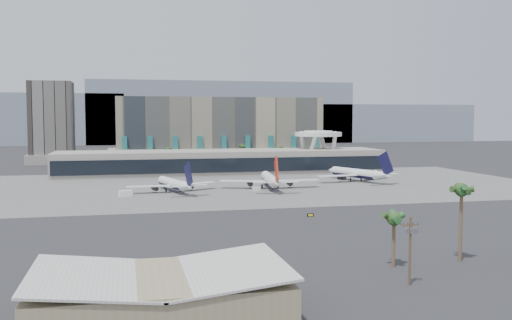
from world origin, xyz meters
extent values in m
plane|color=#232326|center=(0.00, 0.00, 0.00)|extent=(900.00, 900.00, 0.00)
cube|color=#5B5B59|center=(0.00, 55.00, 0.03)|extent=(260.00, 130.00, 0.06)
cube|color=gray|center=(60.00, 470.00, 35.00)|extent=(300.00, 60.00, 70.00)
cube|color=gray|center=(260.00, 470.00, 22.50)|extent=(220.00, 60.00, 45.00)
cube|color=gray|center=(10.00, 175.00, 21.00)|extent=(130.00, 22.00, 42.00)
cube|color=tan|center=(10.00, 173.00, 5.00)|extent=(140.00, 30.00, 10.00)
cube|color=#227274|center=(-50.00, 163.00, 9.00)|extent=(3.00, 2.00, 18.00)
cube|color=#227274|center=(-35.00, 163.00, 9.00)|extent=(3.00, 2.00, 18.00)
cube|color=#227274|center=(-20.00, 163.00, 9.00)|extent=(3.00, 2.00, 18.00)
cube|color=#227274|center=(-5.00, 163.00, 9.00)|extent=(3.00, 2.00, 18.00)
cube|color=#227274|center=(10.00, 163.00, 9.00)|extent=(3.00, 2.00, 18.00)
cube|color=#227274|center=(25.00, 163.00, 9.00)|extent=(3.00, 2.00, 18.00)
cube|color=#227274|center=(40.00, 163.00, 9.00)|extent=(3.00, 2.00, 18.00)
cube|color=#227274|center=(55.00, 163.00, 9.00)|extent=(3.00, 2.00, 18.00)
cube|color=#227274|center=(70.00, 163.00, 9.00)|extent=(3.00, 2.00, 18.00)
cube|color=black|center=(-95.00, 200.00, 26.00)|extent=(26.00, 26.00, 52.00)
cube|color=#B8ADA1|center=(-95.00, 200.00, 3.00)|extent=(30.00, 30.00, 6.00)
cube|color=#B8ADA1|center=(0.00, 110.00, 6.00)|extent=(170.00, 32.00, 12.00)
cube|color=black|center=(0.00, 93.80, 5.50)|extent=(168.00, 0.60, 7.00)
cube|color=black|center=(0.00, 110.00, 13.25)|extent=(170.00, 12.00, 2.50)
cylinder|color=white|center=(61.36, 122.36, 11.00)|extent=(6.98, 6.99, 21.89)
cylinder|color=white|center=(48.64, 122.36, 11.00)|extent=(6.98, 6.99, 21.89)
cylinder|color=white|center=(48.64, 109.64, 11.00)|extent=(6.98, 6.99, 21.89)
cylinder|color=white|center=(61.36, 109.64, 11.00)|extent=(6.98, 6.99, 21.89)
cylinder|color=white|center=(55.00, 116.00, 20.00)|extent=(26.00, 26.00, 2.20)
cylinder|color=white|center=(55.00, 116.00, 21.30)|extent=(16.00, 16.00, 1.20)
cylinder|color=brown|center=(-70.00, 145.00, 6.00)|extent=(0.70, 0.70, 12.00)
sphere|color=#2F5321|center=(-70.00, 145.00, 11.70)|extent=(2.80, 2.80, 2.80)
cylinder|color=brown|center=(-48.00, 145.00, 6.00)|extent=(0.70, 0.70, 12.00)
sphere|color=#2F5321|center=(-48.00, 145.00, 11.70)|extent=(2.80, 2.80, 2.80)
cylinder|color=brown|center=(-26.00, 145.00, 6.00)|extent=(0.70, 0.70, 12.00)
sphere|color=#2F5321|center=(-26.00, 145.00, 11.70)|extent=(2.80, 2.80, 2.80)
cylinder|color=brown|center=(-5.00, 145.00, 6.00)|extent=(0.70, 0.70, 12.00)
sphere|color=#2F5321|center=(-5.00, 145.00, 11.70)|extent=(2.80, 2.80, 2.80)
cylinder|color=brown|center=(18.00, 145.00, 6.00)|extent=(0.70, 0.70, 12.00)
sphere|color=#2F5321|center=(18.00, 145.00, 11.70)|extent=(2.80, 2.80, 2.80)
cylinder|color=brown|center=(40.00, 145.00, 6.00)|extent=(0.70, 0.70, 12.00)
sphere|color=#2F5321|center=(40.00, 145.00, 11.70)|extent=(2.80, 2.80, 2.80)
cylinder|color=brown|center=(62.00, 145.00, 6.00)|extent=(0.70, 0.70, 12.00)
sphere|color=#2F5321|center=(62.00, 145.00, 11.70)|extent=(2.80, 2.80, 2.80)
cylinder|color=brown|center=(85.00, 145.00, 6.00)|extent=(0.70, 0.70, 12.00)
sphere|color=#2F5321|center=(85.00, 145.00, 11.70)|extent=(2.80, 2.80, 2.80)
cube|color=#958763|center=(-45.00, -102.00, 3.00)|extent=(36.00, 22.00, 6.00)
cube|color=silver|center=(-54.00, -102.00, 6.40)|extent=(18.65, 22.60, 2.30)
cube|color=silver|center=(-36.00, -102.00, 6.40)|extent=(18.65, 22.60, 2.30)
cylinder|color=#4C3826|center=(-2.00, -96.00, 6.00)|extent=(0.44, 0.44, 12.00)
cube|color=#4C3826|center=(-2.00, -96.00, 10.60)|extent=(3.20, 0.22, 0.22)
cylinder|color=slate|center=(-2.90, -96.35, 9.60)|extent=(0.56, 0.56, 0.90)
cylinder|color=slate|center=(-2.00, -96.35, 9.60)|extent=(0.56, 0.56, 0.90)
cylinder|color=slate|center=(-1.10, -96.35, 9.60)|extent=(0.56, 0.56, 0.90)
cylinder|color=black|center=(-3.40, -96.00, 10.85)|extent=(0.12, 0.12, 0.30)
cylinder|color=black|center=(-0.60, -96.00, 10.85)|extent=(0.12, 0.12, 0.30)
cylinder|color=white|center=(-31.83, 40.28, 3.28)|extent=(9.96, 24.98, 3.65)
cylinder|color=black|center=(-31.83, 40.28, 3.15)|extent=(9.76, 24.48, 3.58)
cone|color=white|center=(-35.51, 54.06, 3.28)|extent=(4.59, 4.91, 3.65)
cone|color=white|center=(-27.67, 24.74, 3.56)|extent=(5.65, 8.87, 3.65)
cube|color=white|center=(-41.28, 36.81, 2.74)|extent=(16.59, 4.50, 0.32)
cube|color=white|center=(-21.90, 41.99, 2.74)|extent=(16.29, 10.70, 0.32)
cylinder|color=black|center=(-38.76, 37.95, 1.82)|extent=(2.88, 4.04, 2.01)
cylinder|color=black|center=(-24.66, 41.73, 1.82)|extent=(2.88, 4.04, 2.01)
cube|color=black|center=(-27.31, 23.41, 8.30)|extent=(2.58, 8.12, 9.60)
cube|color=white|center=(-31.40, 22.79, 4.01)|extent=(7.49, 2.88, 0.23)
cube|color=white|center=(-23.47, 24.92, 4.01)|extent=(7.50, 4.70, 0.23)
cylinder|color=black|center=(-34.33, 49.66, 0.73)|extent=(0.46, 0.46, 1.46)
cylinder|color=black|center=(-34.41, 38.65, 0.73)|extent=(0.64, 0.64, 1.46)
cylinder|color=black|center=(-28.77, 40.15, 0.73)|extent=(0.64, 0.64, 1.46)
cylinder|color=white|center=(8.46, 42.77, 3.73)|extent=(7.56, 28.53, 4.14)
cylinder|color=black|center=(8.46, 42.77, 3.57)|extent=(7.40, 27.96, 4.06)
cone|color=white|center=(10.44, 58.84, 3.73)|extent=(4.68, 5.13, 4.14)
cone|color=white|center=(6.23, 24.65, 4.04)|extent=(5.25, 9.75, 4.14)
cube|color=white|center=(-2.96, 43.13, 3.11)|extent=(18.96, 9.98, 0.36)
cube|color=white|center=(19.64, 40.35, 3.11)|extent=(18.92, 5.74, 0.36)
cylinder|color=black|center=(0.18, 43.27, 2.07)|extent=(2.77, 4.39, 2.28)
cylinder|color=black|center=(16.62, 41.25, 2.07)|extent=(2.77, 4.39, 2.28)
cube|color=#A92713|center=(6.04, 23.11, 9.42)|extent=(1.66, 9.39, 10.90)
cube|color=white|center=(1.48, 24.19, 4.55)|extent=(8.59, 4.34, 0.26)
cube|color=white|center=(10.73, 23.05, 4.55)|extent=(8.32, 2.42, 0.26)
cylinder|color=black|center=(9.81, 53.70, 0.83)|extent=(0.52, 0.52, 1.66)
cylinder|color=black|center=(5.05, 42.15, 0.83)|extent=(0.72, 0.72, 1.66)
cylinder|color=black|center=(11.62, 41.34, 0.83)|extent=(0.72, 0.72, 1.66)
cylinder|color=white|center=(53.20, 59.96, 3.68)|extent=(13.23, 27.63, 4.09)
cylinder|color=black|center=(53.20, 59.96, 3.53)|extent=(12.97, 27.08, 4.01)
cone|color=white|center=(47.82, 75.01, 3.68)|extent=(5.40, 5.71, 4.09)
cone|color=white|center=(59.27, 42.98, 3.99)|extent=(6.95, 10.04, 4.09)
cube|color=white|center=(42.95, 55.21, 3.07)|extent=(18.78, 6.51, 0.36)
cube|color=white|center=(64.13, 62.78, 3.07)|extent=(17.80, 13.14, 0.36)
cylinder|color=black|center=(45.67, 56.72, 2.04)|extent=(3.49, 4.61, 2.25)
cylinder|color=black|center=(61.07, 62.23, 2.04)|extent=(3.49, 4.61, 2.25)
cube|color=black|center=(59.78, 41.53, 9.30)|extent=(3.60, 8.91, 10.76)
cube|color=white|center=(55.28, 40.47, 4.50)|extent=(8.46, 3.86, 0.26)
cube|color=white|center=(63.94, 43.56, 4.50)|extent=(8.29, 5.79, 0.26)
cylinder|color=black|center=(49.54, 70.20, 0.82)|extent=(0.51, 0.51, 1.64)
cylinder|color=black|center=(50.46, 57.89, 0.82)|extent=(0.72, 0.72, 1.64)
cylinder|color=black|center=(56.62, 60.09, 0.82)|extent=(0.72, 0.72, 1.64)
cube|color=white|center=(-49.85, 29.49, 1.16)|extent=(5.21, 3.63, 2.32)
cube|color=silver|center=(0.74, 33.89, 0.80)|extent=(3.19, 1.93, 1.60)
cube|color=black|center=(3.09, -26.62, 0.48)|extent=(2.13, 0.80, 0.97)
cube|color=gold|center=(3.09, -26.79, 0.48)|extent=(1.51, 0.42, 0.58)
cylinder|color=black|center=(2.32, -26.62, 0.29)|extent=(0.12, 0.12, 0.58)
cylinder|color=black|center=(3.87, -26.62, 0.29)|extent=(0.12, 0.12, 0.58)
cylinder|color=brown|center=(0.81, -84.28, 4.91)|extent=(0.70, 0.70, 9.83)
sphere|color=#2F5321|center=(0.81, -84.28, 9.53)|extent=(2.80, 2.80, 2.80)
cylinder|color=brown|center=(16.07, -83.13, 7.43)|extent=(0.70, 0.70, 14.86)
sphere|color=#2F5321|center=(16.07, -83.13, 14.56)|extent=(2.80, 2.80, 2.80)
camera|label=1|loc=(-49.77, -184.61, 28.99)|focal=40.00mm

